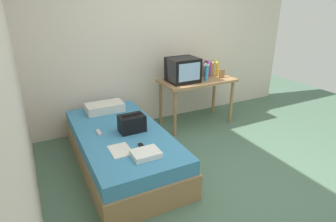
{
  "coord_description": "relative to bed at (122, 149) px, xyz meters",
  "views": [
    {
      "loc": [
        -1.85,
        -2.1,
        1.95
      ],
      "look_at": [
        -0.25,
        1.03,
        0.52
      ],
      "focal_mm": 30.24,
      "sensor_mm": 36.0,
      "label": 1
    }
  ],
  "objects": [
    {
      "name": "desk",
      "position": [
        1.47,
        0.66,
        0.42
      ],
      "size": [
        1.16,
        0.6,
        0.74
      ],
      "color": "#9E754C",
      "rests_on": "ground"
    },
    {
      "name": "ground_plane",
      "position": [
        0.97,
        -0.84,
        -0.22
      ],
      "size": [
        8.0,
        8.0,
        0.0
      ],
      "primitive_type": "plane",
      "color": "#4C6B56"
    },
    {
      "name": "pillow",
      "position": [
        0.01,
        0.72,
        0.29
      ],
      "size": [
        0.51,
        0.29,
        0.11
      ],
      "primitive_type": "cube",
      "color": "silver",
      "rests_on": "bed"
    },
    {
      "name": "remote_dark",
      "position": [
        0.08,
        -0.48,
        0.24
      ],
      "size": [
        0.04,
        0.16,
        0.02
      ],
      "primitive_type": "cube",
      "color": "black",
      "rests_on": "bed"
    },
    {
      "name": "magazine",
      "position": [
        -0.15,
        -0.42,
        0.23
      ],
      "size": [
        0.21,
        0.29,
        0.01
      ],
      "primitive_type": "cube",
      "color": "white",
      "rests_on": "bed"
    },
    {
      "name": "wall_left",
      "position": [
        -1.03,
        -0.84,
        1.08
      ],
      "size": [
        0.1,
        4.1,
        2.6
      ],
      "primitive_type": "cube",
      "color": "beige",
      "rests_on": "ground"
    },
    {
      "name": "bed",
      "position": [
        0.0,
        0.0,
        0.0
      ],
      "size": [
        1.0,
        2.0,
        0.45
      ],
      "color": "#9E754C",
      "rests_on": "ground"
    },
    {
      "name": "folded_towel",
      "position": [
        0.05,
        -0.65,
        0.26
      ],
      "size": [
        0.28,
        0.22,
        0.06
      ],
      "primitive_type": "cube",
      "color": "white",
      "rests_on": "bed"
    },
    {
      "name": "book_row",
      "position": [
        1.77,
        0.77,
        0.63
      ],
      "size": [
        0.26,
        0.16,
        0.24
      ],
      "color": "gray",
      "rests_on": "desk"
    },
    {
      "name": "water_bottle",
      "position": [
        1.55,
        0.52,
        0.64
      ],
      "size": [
        0.06,
        0.06,
        0.24
      ],
      "primitive_type": "cylinder",
      "color": "#3399DB",
      "rests_on": "desk"
    },
    {
      "name": "remote_silver",
      "position": [
        -0.25,
        0.07,
        0.24
      ],
      "size": [
        0.04,
        0.14,
        0.02
      ],
      "primitive_type": "cube",
      "color": "#B7B7BC",
      "rests_on": "bed"
    },
    {
      "name": "wall_back",
      "position": [
        0.97,
        1.16,
        1.08
      ],
      "size": [
        5.2,
        0.1,
        2.6
      ],
      "primitive_type": "cube",
      "color": "beige",
      "rests_on": "ground"
    },
    {
      "name": "picture_frame",
      "position": [
        1.86,
        0.56,
        0.58
      ],
      "size": [
        0.11,
        0.02,
        0.13
      ],
      "primitive_type": "cube",
      "color": "olive",
      "rests_on": "desk"
    },
    {
      "name": "tv",
      "position": [
        1.21,
        0.65,
        0.7
      ],
      "size": [
        0.44,
        0.39,
        0.36
      ],
      "color": "black",
      "rests_on": "desk"
    },
    {
      "name": "handbag",
      "position": [
        0.12,
        -0.04,
        0.33
      ],
      "size": [
        0.3,
        0.2,
        0.23
      ],
      "color": "black",
      "rests_on": "bed"
    }
  ]
}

